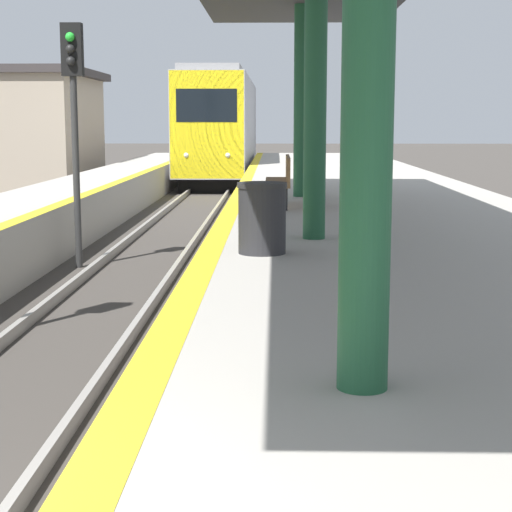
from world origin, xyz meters
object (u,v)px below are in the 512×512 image
(signal_mid, at_px, (74,98))
(bench, at_px, (281,179))
(train, at_px, (222,127))
(trash_bin, at_px, (262,218))

(signal_mid, bearing_deg, bench, 10.65)
(signal_mid, bearing_deg, train, 87.35)
(trash_bin, bearing_deg, signal_mid, 123.82)
(train, bearing_deg, signal_mid, -92.65)
(train, relative_size, trash_bin, 19.96)
(train, distance_m, bench, 23.02)
(signal_mid, relative_size, trash_bin, 5.09)
(signal_mid, xyz_separation_m, trash_bin, (3.37, -5.03, -1.53))
(train, height_order, trash_bin, train)
(trash_bin, xyz_separation_m, bench, (0.26, 5.72, 0.07))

